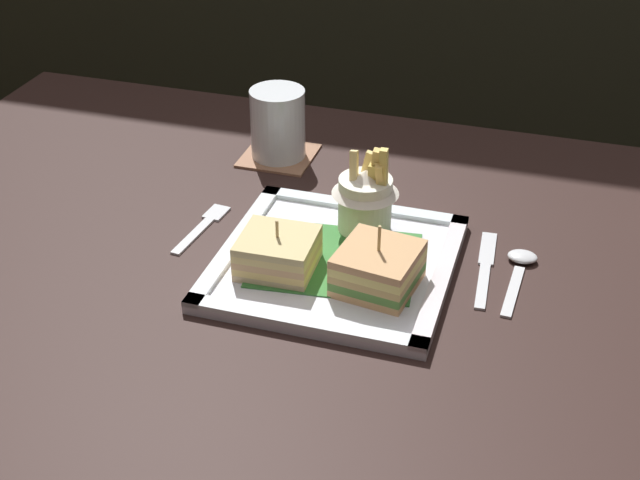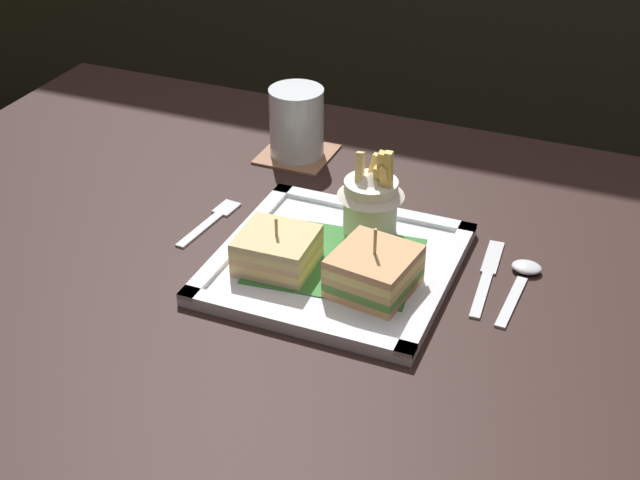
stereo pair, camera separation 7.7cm
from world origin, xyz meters
name	(u,v)px [view 2 (the right image)]	position (x,y,z in m)	size (l,w,h in m)	color
dining_table	(305,335)	(0.00, 0.00, 0.66)	(1.26, 0.89, 0.76)	black
square_plate	(336,264)	(0.03, 0.02, 0.76)	(0.27, 0.27, 0.02)	silver
sandwich_half_left	(277,251)	(-0.03, -0.02, 0.79)	(0.09, 0.08, 0.06)	tan
sandwich_half_right	(374,271)	(0.09, -0.02, 0.79)	(0.10, 0.10, 0.08)	tan
fries_cup	(371,196)	(0.05, 0.09, 0.81)	(0.08, 0.08, 0.12)	white
drink_coaster	(297,154)	(-0.12, 0.26, 0.76)	(0.10, 0.10, 0.00)	#9A694B
water_glass	(297,126)	(-0.12, 0.26, 0.80)	(0.08, 0.08, 0.10)	silver
fork	(212,220)	(-0.15, 0.05, 0.76)	(0.03, 0.12, 0.00)	silver
knife	(488,274)	(0.20, 0.07, 0.76)	(0.03, 0.16, 0.00)	silver
spoon	(523,276)	(0.24, 0.08, 0.76)	(0.03, 0.13, 0.01)	silver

